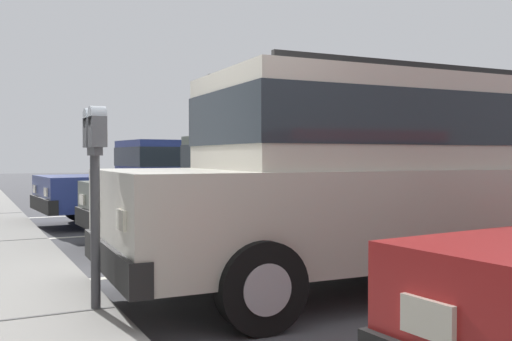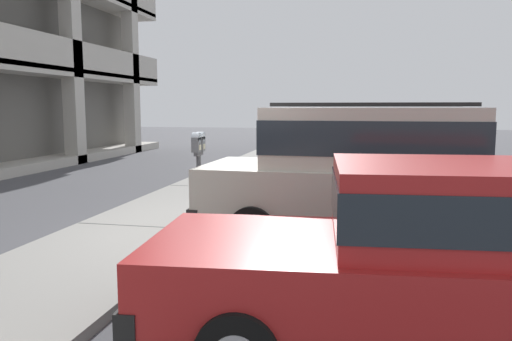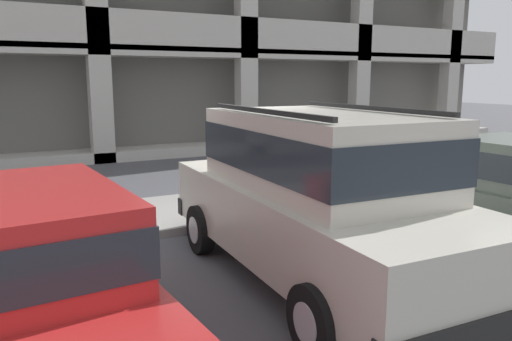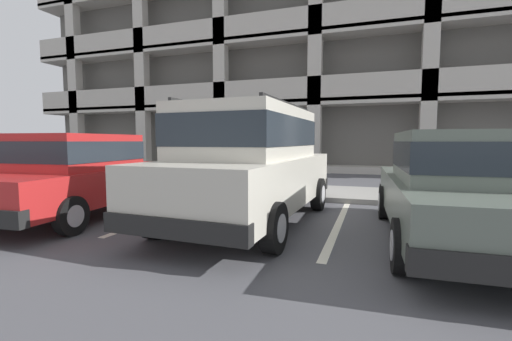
{
  "view_description": "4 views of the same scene",
  "coord_description": "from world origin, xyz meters",
  "px_view_note": "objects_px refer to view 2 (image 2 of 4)",
  "views": [
    {
      "loc": [
        -4.23,
        1.19,
        1.25
      ],
      "look_at": [
        0.45,
        -1.19,
        1.11
      ],
      "focal_mm": 40.0,
      "sensor_mm": 36.0,
      "label": 1
    },
    {
      "loc": [
        -7.13,
        -2.02,
        1.98
      ],
      "look_at": [
        -0.26,
        -0.6,
        1.08
      ],
      "focal_mm": 35.0,
      "sensor_mm": 36.0,
      "label": 2
    },
    {
      "loc": [
        -3.07,
        -6.78,
        2.34
      ],
      "look_at": [
        -0.09,
        -1.08,
        1.16
      ],
      "focal_mm": 35.0,
      "sensor_mm": 36.0,
      "label": 3
    },
    {
      "loc": [
        2.15,
        -7.69,
        1.42
      ],
      "look_at": [
        -0.29,
        -0.63,
        0.77
      ],
      "focal_mm": 24.0,
      "sensor_mm": 36.0,
      "label": 4
    }
  ],
  "objects_px": {
    "parking_meter_near": "(199,157)",
    "silver_suv": "(367,170)",
    "blue_coupe": "(367,151)",
    "dark_hatchback": "(384,165)",
    "red_sedan": "(436,252)"
  },
  "relations": [
    {
      "from": "red_sedan",
      "to": "parking_meter_near",
      "type": "distance_m",
      "value": 4.31
    },
    {
      "from": "red_sedan",
      "to": "blue_coupe",
      "type": "distance_m",
      "value": 9.3
    },
    {
      "from": "red_sedan",
      "to": "parking_meter_near",
      "type": "xyz_separation_m",
      "value": [
        3.08,
        2.99,
        0.41
      ]
    },
    {
      "from": "silver_suv",
      "to": "parking_meter_near",
      "type": "xyz_separation_m",
      "value": [
        -0.1,
        2.5,
        0.14
      ]
    },
    {
      "from": "red_sedan",
      "to": "blue_coupe",
      "type": "height_order",
      "value": "same"
    },
    {
      "from": "blue_coupe",
      "to": "parking_meter_near",
      "type": "distance_m",
      "value": 6.74
    },
    {
      "from": "red_sedan",
      "to": "blue_coupe",
      "type": "bearing_deg",
      "value": -1.87
    },
    {
      "from": "red_sedan",
      "to": "parking_meter_near",
      "type": "height_order",
      "value": "parking_meter_near"
    },
    {
      "from": "silver_suv",
      "to": "dark_hatchback",
      "type": "height_order",
      "value": "silver_suv"
    },
    {
      "from": "blue_coupe",
      "to": "dark_hatchback",
      "type": "bearing_deg",
      "value": -178.09
    },
    {
      "from": "parking_meter_near",
      "to": "silver_suv",
      "type": "bearing_deg",
      "value": -87.76
    },
    {
      "from": "silver_suv",
      "to": "blue_coupe",
      "type": "distance_m",
      "value": 6.12
    },
    {
      "from": "dark_hatchback",
      "to": "parking_meter_near",
      "type": "height_order",
      "value": "parking_meter_near"
    },
    {
      "from": "red_sedan",
      "to": "dark_hatchback",
      "type": "bearing_deg",
      "value": -3.36
    },
    {
      "from": "silver_suv",
      "to": "parking_meter_near",
      "type": "distance_m",
      "value": 2.51
    }
  ]
}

